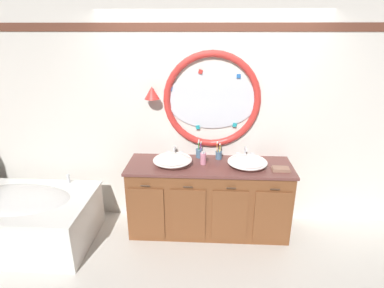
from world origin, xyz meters
name	(u,v)px	position (x,y,z in m)	size (l,w,h in m)	color
ground_plane	(208,242)	(0.00, 0.00, 0.00)	(14.00, 14.00, 0.00)	silver
back_wall_assembly	(210,117)	(0.00, 0.58, 1.32)	(6.40, 0.26, 2.60)	silver
vanity_counter	(209,198)	(0.00, 0.26, 0.43)	(1.87, 0.62, 0.86)	brown
bathtub	(16,216)	(-2.15, -0.10, 0.34)	(1.68, 0.97, 0.67)	white
sink_basin_left	(173,160)	(-0.42, 0.24, 0.92)	(0.44, 0.44, 0.12)	white
sink_basin_right	(247,162)	(0.42, 0.24, 0.91)	(0.44, 0.44, 0.11)	white
faucet_set_left	(175,153)	(-0.42, 0.47, 0.91)	(0.21, 0.12, 0.14)	silver
faucet_set_right	(245,154)	(0.42, 0.47, 0.92)	(0.23, 0.13, 0.15)	silver
toothbrush_holder_left	(199,153)	(-0.12, 0.47, 0.92)	(0.09, 0.09, 0.22)	slate
toothbrush_holder_right	(219,155)	(0.11, 0.43, 0.91)	(0.08, 0.08, 0.22)	slate
soap_dispenser	(203,158)	(-0.07, 0.28, 0.93)	(0.07, 0.07, 0.16)	pink
folded_hand_towel	(281,169)	(0.78, 0.15, 0.87)	(0.20, 0.12, 0.03)	#936B56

